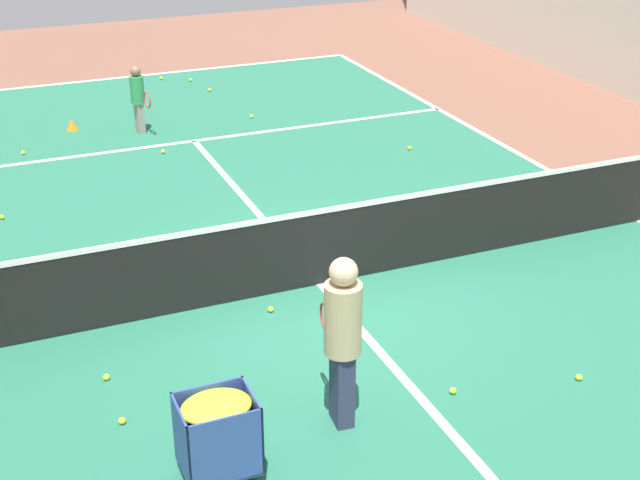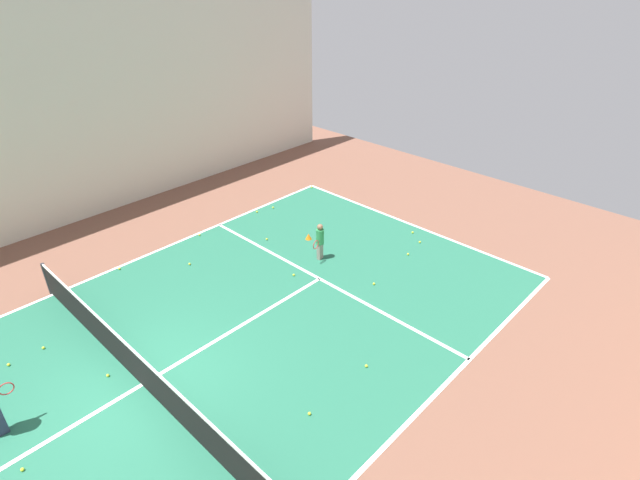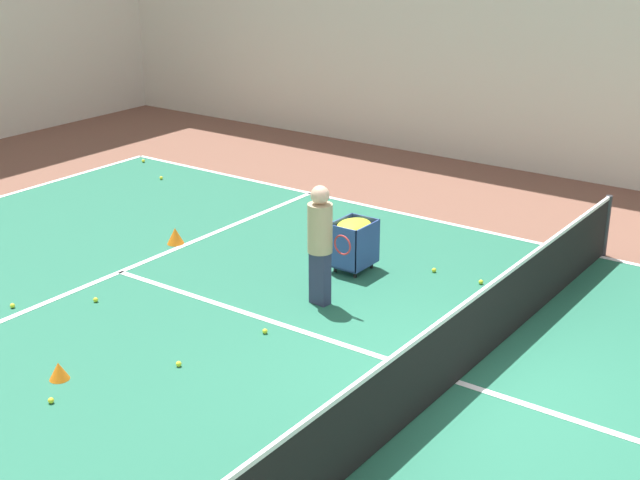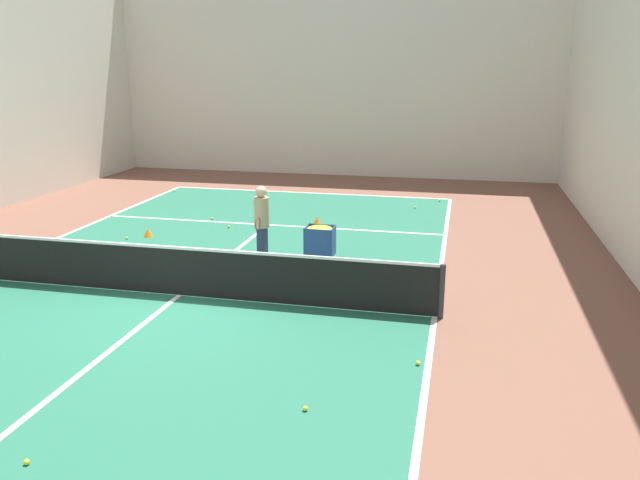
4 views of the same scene
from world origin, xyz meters
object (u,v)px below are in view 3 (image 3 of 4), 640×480
at_px(ball_cart, 354,235).
at_px(training_cone_1, 175,236).
at_px(tennis_net, 459,343).
at_px(coach_at_net, 320,237).

relative_size(ball_cart, training_cone_1, 2.85).
xyz_separation_m(tennis_net, ball_cart, (2.12, 2.85, 0.05)).
height_order(tennis_net, ball_cart, tennis_net).
bearing_deg(coach_at_net, training_cone_1, 176.14).
relative_size(tennis_net, coach_at_net, 5.85).
bearing_deg(coach_at_net, tennis_net, -13.51).
height_order(coach_at_net, training_cone_1, coach_at_net).
relative_size(tennis_net, ball_cart, 12.52).
bearing_deg(tennis_net, training_cone_1, 76.85).
xyz_separation_m(tennis_net, training_cone_1, (1.36, 5.82, -0.37)).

